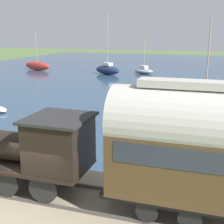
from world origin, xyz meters
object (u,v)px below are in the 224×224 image
steam_locomotive (30,146)px  rowboat_mid_harbor (173,131)px  sailboat_gray (144,70)px  sailboat_navy (108,69)px  rowboat_off_pier (30,132)px  sailboat_white (205,104)px  sailboat_red (37,66)px

steam_locomotive → rowboat_mid_harbor: steam_locomotive is taller
steam_locomotive → sailboat_gray: (38.80, 3.80, -1.72)m
sailboat_navy → rowboat_off_pier: sailboat_navy is taller
rowboat_off_pier → sailboat_navy: bearing=38.1°
steam_locomotive → sailboat_white: 17.73m
rowboat_mid_harbor → rowboat_off_pier: (-3.10, 8.88, 0.01)m
sailboat_white → rowboat_mid_harbor: (-6.58, 1.76, -0.52)m
sailboat_gray → steam_locomotive: bearing=-152.3°
sailboat_white → rowboat_off_pier: bearing=117.3°
sailboat_gray → rowboat_mid_harbor: bearing=-142.0°
sailboat_gray → sailboat_red: sailboat_gray is taller
sailboat_red → rowboat_off_pier: (-30.81, -17.87, -0.57)m
rowboat_mid_harbor → rowboat_off_pier: bearing=110.2°
sailboat_gray → rowboat_mid_harbor: (-28.83, -8.21, -0.33)m
sailboat_gray → sailboat_red: bearing=115.6°
sailboat_white → rowboat_off_pier: sailboat_white is taller
sailboat_gray → sailboat_navy: size_ratio=0.73×
sailboat_navy → rowboat_mid_harbor: size_ratio=4.17×
sailboat_red → rowboat_off_pier: sailboat_red is taller
sailboat_gray → rowboat_off_pier: size_ratio=3.11×
sailboat_navy → sailboat_red: 13.41m
steam_locomotive → sailboat_navy: 37.37m
sailboat_navy → sailboat_red: (1.45, 13.33, -0.00)m
sailboat_navy → rowboat_off_pier: (-29.37, -4.54, -0.58)m
sailboat_red → sailboat_white: bearing=-107.3°
steam_locomotive → rowboat_off_pier: (6.87, 4.48, -2.04)m
sailboat_red → rowboat_mid_harbor: bearing=-116.7°
sailboat_red → rowboat_off_pier: bearing=-130.6°
sailboat_gray → rowboat_mid_harbor: sailboat_gray is taller
sailboat_navy → rowboat_off_pier: 29.72m
sailboat_red → sailboat_navy: bearing=-76.9°
sailboat_gray → sailboat_navy: sailboat_navy is taller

